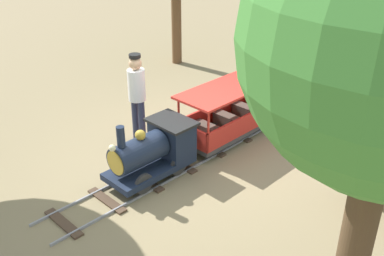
% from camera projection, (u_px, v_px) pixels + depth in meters
% --- Properties ---
extents(ground_plane, '(60.00, 60.00, 0.00)m').
position_uv_depth(ground_plane, '(193.00, 156.00, 7.65)').
color(ground_plane, '#8C7A56').
extents(track, '(0.78, 5.70, 0.04)m').
position_uv_depth(track, '(193.00, 155.00, 7.65)').
color(track, gray).
rests_on(track, ground_plane).
extents(locomotive, '(0.74, 1.45, 1.06)m').
position_uv_depth(locomotive, '(154.00, 150.00, 6.90)').
color(locomotive, '#192338').
rests_on(locomotive, ground_plane).
extents(passenger_car, '(0.84, 2.00, 0.97)m').
position_uv_depth(passenger_car, '(228.00, 117.00, 8.03)').
color(passenger_car, '#3F3F3F').
rests_on(passenger_car, ground_plane).
extents(conductor_person, '(0.30, 0.30, 1.62)m').
position_uv_depth(conductor_person, '(137.00, 91.00, 7.72)').
color(conductor_person, '#282D47').
rests_on(conductor_person, ground_plane).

